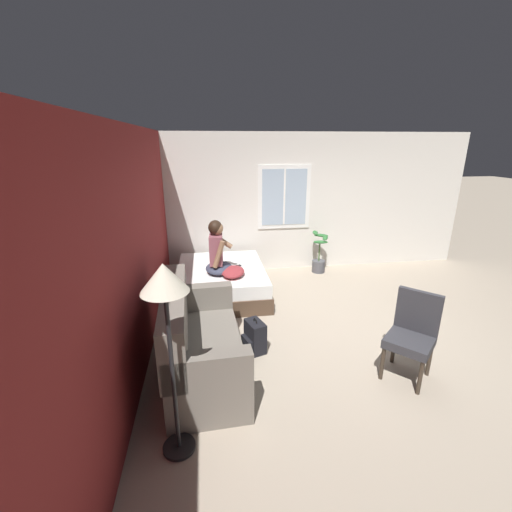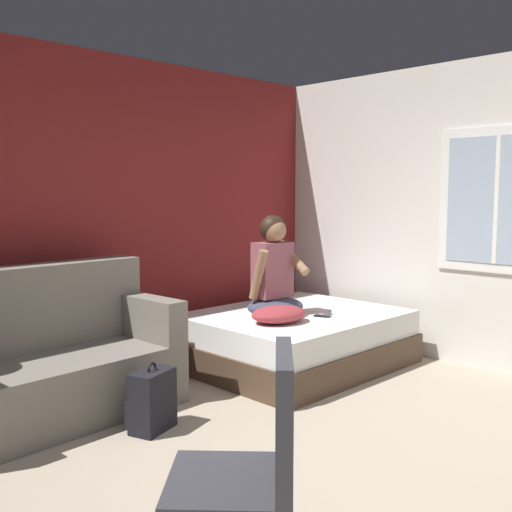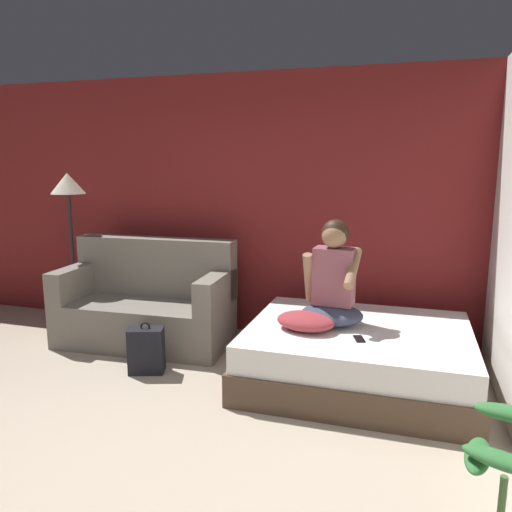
{
  "view_description": "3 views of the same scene",
  "coord_description": "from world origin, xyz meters",
  "px_view_note": "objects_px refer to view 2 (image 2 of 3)",
  "views": [
    {
      "loc": [
        -3.9,
        1.92,
        2.52
      ],
      "look_at": [
        0.51,
        1.27,
        1.03
      ],
      "focal_mm": 24.0,
      "sensor_mm": 36.0,
      "label": 1
    },
    {
      "loc": [
        -2.37,
        -1.77,
        1.55
      ],
      "look_at": [
        1.06,
        1.69,
        1.03
      ],
      "focal_mm": 42.0,
      "sensor_mm": 36.0,
      "label": 2
    },
    {
      "loc": [
        1.94,
        -2.26,
        1.82
      ],
      "look_at": [
        0.81,
        1.38,
        1.1
      ],
      "focal_mm": 35.0,
      "sensor_mm": 36.0,
      "label": 3
    }
  ],
  "objects_px": {
    "bed": "(296,339)",
    "backpack": "(151,401)",
    "cell_phone": "(322,316)",
    "person_seated": "(274,275)",
    "throw_pillow": "(279,314)",
    "couch": "(49,361)",
    "side_chair": "(248,470)"
  },
  "relations": [
    {
      "from": "couch",
      "to": "person_seated",
      "type": "relative_size",
      "value": 1.98
    },
    {
      "from": "person_seated",
      "to": "cell_phone",
      "type": "relative_size",
      "value": 6.08
    },
    {
      "from": "backpack",
      "to": "couch",
      "type": "bearing_deg",
      "value": 117.78
    },
    {
      "from": "throw_pillow",
      "to": "cell_phone",
      "type": "bearing_deg",
      "value": -13.44
    },
    {
      "from": "bed",
      "to": "backpack",
      "type": "distance_m",
      "value": 1.81
    },
    {
      "from": "couch",
      "to": "side_chair",
      "type": "xyz_separation_m",
      "value": [
        -0.34,
        -2.33,
        0.14
      ]
    },
    {
      "from": "person_seated",
      "to": "throw_pillow",
      "type": "xyz_separation_m",
      "value": [
        -0.18,
        -0.23,
        -0.29
      ]
    },
    {
      "from": "bed",
      "to": "cell_phone",
      "type": "height_order",
      "value": "cell_phone"
    },
    {
      "from": "cell_phone",
      "to": "backpack",
      "type": "bearing_deg",
      "value": -16.49
    },
    {
      "from": "couch",
      "to": "side_chair",
      "type": "distance_m",
      "value": 2.36
    },
    {
      "from": "throw_pillow",
      "to": "couch",
      "type": "bearing_deg",
      "value": 162.74
    },
    {
      "from": "couch",
      "to": "bed",
      "type": "bearing_deg",
      "value": -9.74
    },
    {
      "from": "bed",
      "to": "cell_phone",
      "type": "xyz_separation_m",
      "value": [
        0.03,
        -0.28,
        0.25
      ]
    },
    {
      "from": "bed",
      "to": "couch",
      "type": "relative_size",
      "value": 1.05
    },
    {
      "from": "backpack",
      "to": "cell_phone",
      "type": "distance_m",
      "value": 1.84
    },
    {
      "from": "throw_pillow",
      "to": "person_seated",
      "type": "bearing_deg",
      "value": 51.58
    },
    {
      "from": "couch",
      "to": "person_seated",
      "type": "height_order",
      "value": "person_seated"
    },
    {
      "from": "side_chair",
      "to": "cell_phone",
      "type": "xyz_separation_m",
      "value": [
        2.52,
        1.69,
        -0.05
      ]
    },
    {
      "from": "bed",
      "to": "cell_phone",
      "type": "relative_size",
      "value": 12.71
    },
    {
      "from": "side_chair",
      "to": "person_seated",
      "type": "xyz_separation_m",
      "value": [
        2.26,
        2.02,
        0.3
      ]
    },
    {
      "from": "bed",
      "to": "backpack",
      "type": "xyz_separation_m",
      "value": [
        -1.78,
        -0.32,
        -0.04
      ]
    },
    {
      "from": "person_seated",
      "to": "cell_phone",
      "type": "bearing_deg",
      "value": -52.09
    },
    {
      "from": "side_chair",
      "to": "couch",
      "type": "bearing_deg",
      "value": 81.64
    },
    {
      "from": "backpack",
      "to": "cell_phone",
      "type": "height_order",
      "value": "cell_phone"
    },
    {
      "from": "side_chair",
      "to": "backpack",
      "type": "distance_m",
      "value": 1.82
    },
    {
      "from": "person_seated",
      "to": "bed",
      "type": "bearing_deg",
      "value": -13.97
    },
    {
      "from": "throw_pillow",
      "to": "bed",
      "type": "bearing_deg",
      "value": 22.76
    },
    {
      "from": "bed",
      "to": "couch",
      "type": "bearing_deg",
      "value": 170.26
    },
    {
      "from": "couch",
      "to": "side_chair",
      "type": "relative_size",
      "value": 1.77
    },
    {
      "from": "person_seated",
      "to": "backpack",
      "type": "relative_size",
      "value": 1.91
    },
    {
      "from": "person_seated",
      "to": "cell_phone",
      "type": "xyz_separation_m",
      "value": [
        0.26,
        -0.33,
        -0.35
      ]
    },
    {
      "from": "person_seated",
      "to": "backpack",
      "type": "distance_m",
      "value": 1.72
    }
  ]
}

